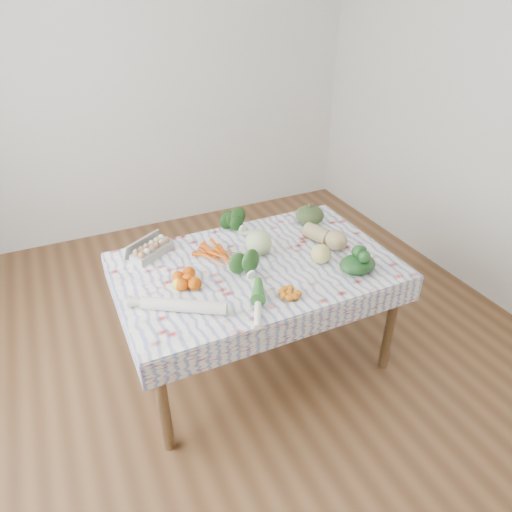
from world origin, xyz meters
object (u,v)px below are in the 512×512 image
egg_carton (152,250)px  dining_table (256,276)px  grapefruit (321,254)px  butternut_squash (326,235)px  kabocha_squash (310,215)px  cabbage (259,243)px

egg_carton → dining_table: bearing=-66.1°
dining_table → grapefruit: size_ratio=13.25×
egg_carton → butternut_squash: (1.05, -0.34, 0.03)m
dining_table → kabocha_squash: bearing=29.7°
egg_carton → cabbage: cabbage is taller
kabocha_squash → grapefruit: bearing=-113.3°
egg_carton → grapefruit: (0.90, -0.52, 0.02)m
kabocha_squash → grapefruit: (-0.20, -0.47, -0.00)m
dining_table → butternut_squash: size_ratio=5.38×
dining_table → cabbage: 0.20m
kabocha_squash → dining_table: bearing=-150.3°
kabocha_squash → egg_carton: bearing=177.8°
dining_table → kabocha_squash: 0.67m
dining_table → kabocha_squash: (0.57, 0.32, 0.15)m
dining_table → kabocha_squash: kabocha_squash is taller
egg_carton → butternut_squash: bearing=-49.9°
dining_table → butternut_squash: (0.51, 0.03, 0.15)m
dining_table → egg_carton: bearing=145.9°
kabocha_squash → grapefruit: 0.51m
cabbage → egg_carton: bearing=156.1°
dining_table → butternut_squash: 0.53m
cabbage → grapefruit: (0.30, -0.25, -0.02)m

